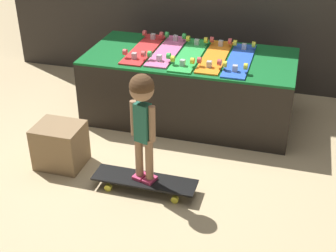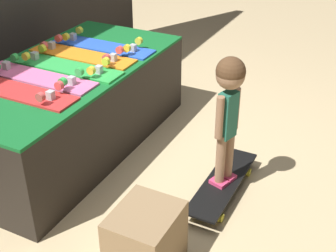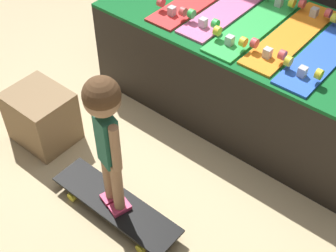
# 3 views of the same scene
# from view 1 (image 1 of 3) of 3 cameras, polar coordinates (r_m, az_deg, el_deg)

# --- Properties ---
(ground_plane) EXTENTS (16.00, 16.00, 0.00)m
(ground_plane) POSITION_cam_1_polar(r_m,az_deg,el_deg) (3.88, 0.49, -2.80)
(ground_plane) COLOR tan
(display_rack) EXTENTS (1.82, 0.89, 0.60)m
(display_rack) POSITION_cam_1_polar(r_m,az_deg,el_deg) (4.25, 2.68, 4.83)
(display_rack) COLOR black
(display_rack) RESTS_ON ground_plane
(skateboard_red_on_rack) EXTENTS (0.20, 0.79, 0.09)m
(skateboard_red_on_rack) POSITION_cam_1_polar(r_m,az_deg,el_deg) (4.25, -2.92, 9.46)
(skateboard_red_on_rack) COLOR red
(skateboard_red_on_rack) RESTS_ON display_rack
(skateboard_pink_on_rack) EXTENTS (0.20, 0.79, 0.09)m
(skateboard_pink_on_rack) POSITION_cam_1_polar(r_m,az_deg,el_deg) (4.20, -0.03, 9.26)
(skateboard_pink_on_rack) COLOR pink
(skateboard_pink_on_rack) RESTS_ON display_rack
(skateboard_green_on_rack) EXTENTS (0.20, 0.79, 0.09)m
(skateboard_green_on_rack) POSITION_cam_1_polar(r_m,az_deg,el_deg) (4.10, 2.70, 8.72)
(skateboard_green_on_rack) COLOR green
(skateboard_green_on_rack) RESTS_ON display_rack
(skateboard_orange_on_rack) EXTENTS (0.20, 0.79, 0.09)m
(skateboard_orange_on_rack) POSITION_cam_1_polar(r_m,az_deg,el_deg) (4.09, 5.77, 8.53)
(skateboard_orange_on_rack) COLOR orange
(skateboard_orange_on_rack) RESTS_ON display_rack
(skateboard_blue_on_rack) EXTENTS (0.20, 0.79, 0.09)m
(skateboard_blue_on_rack) POSITION_cam_1_polar(r_m,az_deg,el_deg) (4.03, 8.73, 8.03)
(skateboard_blue_on_rack) COLOR blue
(skateboard_blue_on_rack) RESTS_ON display_rack
(skateboard_on_floor) EXTENTS (0.76, 0.20, 0.09)m
(skateboard_on_floor) POSITION_cam_1_polar(r_m,az_deg,el_deg) (3.39, -2.87, -6.70)
(skateboard_on_floor) COLOR black
(skateboard_on_floor) RESTS_ON ground_plane
(child) EXTENTS (0.19, 0.16, 0.81)m
(child) POSITION_cam_1_polar(r_m,az_deg,el_deg) (3.08, -3.14, 2.12)
(child) COLOR #E03D6B
(child) RESTS_ON skateboard_on_floor
(storage_box) EXTENTS (0.36, 0.30, 0.34)m
(storage_box) POSITION_cam_1_polar(r_m,az_deg,el_deg) (3.70, -13.00, -2.30)
(storage_box) COLOR #8E704C
(storage_box) RESTS_ON ground_plane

